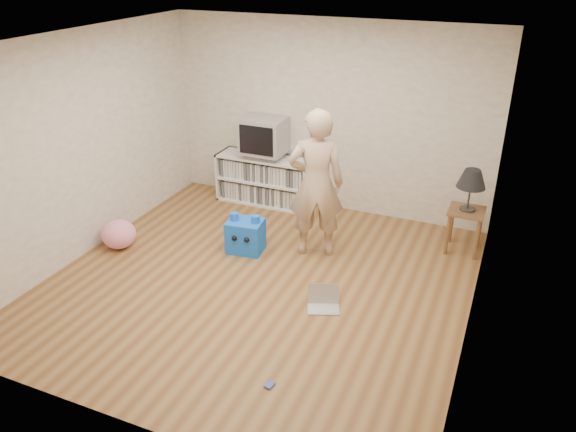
% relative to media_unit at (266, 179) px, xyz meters
% --- Properties ---
extents(ground, '(4.50, 4.50, 0.00)m').
position_rel_media_unit_xyz_m(ground, '(0.86, -2.04, -0.35)').
color(ground, brown).
rests_on(ground, ground).
extents(walls, '(4.52, 4.52, 2.60)m').
position_rel_media_unit_xyz_m(walls, '(0.86, -2.04, 0.95)').
color(walls, '#BAAFA3').
rests_on(walls, ground).
extents(ceiling, '(4.50, 4.50, 0.01)m').
position_rel_media_unit_xyz_m(ceiling, '(0.86, -2.04, 2.25)').
color(ceiling, white).
rests_on(ceiling, walls).
extents(media_unit, '(1.40, 0.45, 0.70)m').
position_rel_media_unit_xyz_m(media_unit, '(0.00, 0.00, 0.00)').
color(media_unit, white).
rests_on(media_unit, ground).
extents(dvd_deck, '(0.45, 0.35, 0.07)m').
position_rel_media_unit_xyz_m(dvd_deck, '(-0.00, -0.02, 0.39)').
color(dvd_deck, gray).
rests_on(dvd_deck, media_unit).
extents(crt_tv, '(0.60, 0.53, 0.50)m').
position_rel_media_unit_xyz_m(crt_tv, '(-0.00, -0.02, 0.67)').
color(crt_tv, '#95959A').
rests_on(crt_tv, dvd_deck).
extents(side_table, '(0.42, 0.42, 0.55)m').
position_rel_media_unit_xyz_m(side_table, '(2.85, -0.39, 0.07)').
color(side_table, brown).
rests_on(side_table, ground).
extents(table_lamp, '(0.34, 0.34, 0.52)m').
position_rel_media_unit_xyz_m(table_lamp, '(2.85, -0.39, 0.59)').
color(table_lamp, '#333333').
rests_on(table_lamp, side_table).
extents(person, '(0.77, 0.65, 1.80)m').
position_rel_media_unit_xyz_m(person, '(1.19, -1.14, 0.55)').
color(person, '#CDAB8C').
rests_on(person, ground).
extents(laptop, '(0.40, 0.36, 0.23)m').
position_rel_media_unit_xyz_m(laptop, '(1.68, -2.18, -0.29)').
color(laptop, silver).
rests_on(laptop, ground).
extents(playing_cards, '(0.08, 0.10, 0.02)m').
position_rel_media_unit_xyz_m(playing_cards, '(1.65, -3.48, -0.34)').
color(playing_cards, '#4558BA').
rests_on(playing_cards, ground).
extents(plush_blue, '(0.46, 0.41, 0.49)m').
position_rel_media_unit_xyz_m(plush_blue, '(0.39, -1.43, -0.14)').
color(plush_blue, blue).
rests_on(plush_blue, ground).
extents(plush_pink, '(0.54, 0.54, 0.36)m').
position_rel_media_unit_xyz_m(plush_pink, '(-1.09, -1.97, -0.17)').
color(plush_pink, pink).
rests_on(plush_pink, ground).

